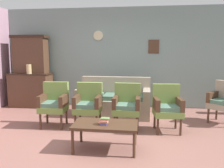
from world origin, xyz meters
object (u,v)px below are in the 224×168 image
Objects in this scene: armchair_near_cabinet at (127,104)px; armchair_row_middle at (167,106)px; armchair_near_couch_end at (54,102)px; wingback_chair_by_fireplace at (224,100)px; vase_on_cabinet at (29,69)px; coffee_table at (105,126)px; armchair_by_doorway at (88,103)px; side_cabinet at (31,90)px; floral_couch at (114,102)px; book_stack_on_table at (104,121)px.

armchair_near_cabinet and armchair_row_middle have the same top height.
armchair_near_couch_end is 3.59m from wingback_chair_by_fireplace.
armchair_near_couch_end is 1.00× the size of armchair_row_middle.
vase_on_cabinet is 0.28× the size of armchair_row_middle.
armchair_row_middle is 1.44m from coffee_table.
armchair_by_doorway is 1.55m from armchair_row_middle.
armchair_near_couch_end is at bearing 179.59° from armchair_row_middle.
armchair_near_cabinet is (0.78, 0.01, 0.00)m from armchair_by_doorway.
vase_on_cabinet reaches higher than wingback_chair_by_fireplace.
vase_on_cabinet is 0.26× the size of coffee_table.
side_cabinet is at bearing 134.65° from coffee_table.
floral_couch is 2.03m from book_stack_on_table.
floral_couch is at bearing 139.28° from armchair_row_middle.
wingback_chair_by_fireplace is at bearing -7.51° from floral_couch.
armchair_by_doorway is (1.94, -1.36, -0.56)m from vase_on_cabinet.
vase_on_cabinet reaches higher than coffee_table.
armchair_near_cabinet is at bearing 177.69° from armchair_row_middle.
side_cabinet is 4.52× the size of vase_on_cabinet.
armchair_row_middle reaches higher than coffee_table.
wingback_chair_by_fireplace reaches higher than book_stack_on_table.
armchair_near_cabinet is 1.00× the size of wingback_chair_by_fireplace.
armchair_row_middle is at bearing 44.59° from book_stack_on_table.
armchair_near_couch_end is at bearing -48.25° from vase_on_cabinet.
armchair_near_cabinet is 1.11m from book_stack_on_table.
side_cabinet is 3.88m from armchair_row_middle.
book_stack_on_table is at bearing -104.55° from armchair_near_cabinet.
coffee_table is at bearing 78.44° from book_stack_on_table.
vase_on_cabinet is 2.43m from armchair_by_doorway.
wingback_chair_by_fireplace is at bearing -10.48° from side_cabinet.
floral_couch is 1.92× the size of armchair_near_cabinet.
armchair_near_cabinet is 0.90× the size of coffee_table.
armchair_near_couch_end reaches higher than coffee_table.
wingback_chair_by_fireplace is at bearing 17.45° from armchair_near_cabinet.
armchair_near_couch_end is 2.27m from armchair_row_middle.
armchair_near_couch_end is 0.90× the size of coffee_table.
book_stack_on_table is (1.22, -1.05, -0.03)m from armchair_near_couch_end.
vase_on_cabinet is at bearing 171.43° from wingback_chair_by_fireplace.
armchair_near_cabinet is (2.71, -1.35, -0.56)m from vase_on_cabinet.
floral_couch is at bearing -13.39° from side_cabinet.
armchair_near_cabinet is 1.05m from coffee_table.
side_cabinet is 3.60m from book_stack_on_table.
side_cabinet is at bearing 169.52° from wingback_chair_by_fireplace.
wingback_chair_by_fireplace is (2.81, 0.65, 0.00)m from armchair_by_doorway.
armchair_by_doorway reaches higher than book_stack_on_table.
armchair_near_couch_end is 1.49m from armchair_near_cabinet.
coffee_table is (-1.04, -0.98, -0.12)m from armchair_row_middle.
vase_on_cabinet is at bearing 135.16° from book_stack_on_table.
side_cabinet is at bearing 133.89° from book_stack_on_table.
armchair_row_middle is (2.27, -0.02, 0.00)m from armchair_near_couch_end.
armchair_by_doorway is 2.88m from wingback_chair_by_fireplace.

